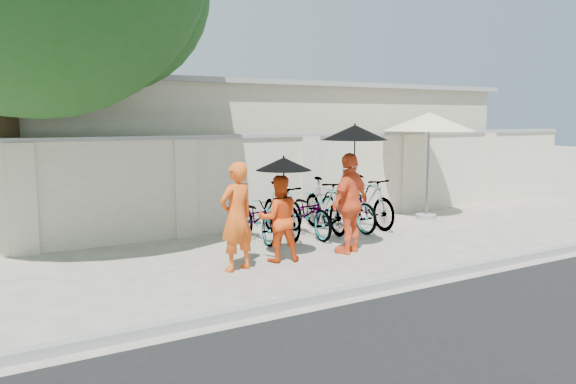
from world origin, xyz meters
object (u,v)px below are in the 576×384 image
monk_left (237,217)px  monk_right (350,203)px  monk_center (279,218)px  patio_umbrella (429,123)px

monk_left → monk_right: bearing=166.3°
monk_center → patio_umbrella: size_ratio=0.58×
monk_left → monk_center: (0.87, 0.17, -0.14)m
monk_center → patio_umbrella: patio_umbrella is taller
monk_right → monk_center: bearing=-27.0°
monk_right → patio_umbrella: 4.38m
monk_center → patio_umbrella: 5.62m
monk_center → monk_right: (1.41, -0.13, 0.17)m
monk_left → monk_center: size_ratio=1.19×
patio_umbrella → monk_center: bearing=-161.4°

